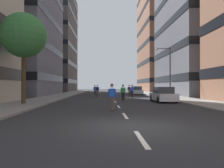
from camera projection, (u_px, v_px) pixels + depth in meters
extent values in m
plane|color=#28282B|center=(112.00, 96.00, 32.46)|extent=(143.90, 143.90, 0.00)
cube|color=gray|center=(63.00, 95.00, 35.16)|extent=(3.88, 65.95, 0.14)
cube|color=gray|center=(158.00, 95.00, 35.75)|extent=(3.88, 65.95, 0.14)
cube|color=silver|center=(141.00, 139.00, 6.49)|extent=(0.16, 2.20, 0.01)
cube|color=silver|center=(125.00, 116.00, 11.49)|extent=(0.16, 2.20, 0.01)
cube|color=silver|center=(119.00, 107.00, 16.49)|extent=(0.16, 2.20, 0.01)
cube|color=silver|center=(115.00, 102.00, 21.48)|extent=(0.16, 2.20, 0.01)
cube|color=silver|center=(113.00, 99.00, 26.48)|extent=(0.16, 2.20, 0.01)
cube|color=silver|center=(112.00, 97.00, 31.48)|extent=(0.16, 2.20, 0.01)
cube|color=silver|center=(111.00, 95.00, 36.47)|extent=(0.16, 2.20, 0.01)
cube|color=silver|center=(110.00, 94.00, 41.47)|extent=(0.16, 2.20, 0.01)
cube|color=silver|center=(109.00, 93.00, 46.46)|extent=(0.16, 2.20, 0.01)
cube|color=silver|center=(109.00, 92.00, 51.46)|extent=(0.16, 2.20, 0.01)
cube|color=silver|center=(108.00, 92.00, 56.46)|extent=(0.16, 2.20, 0.01)
cube|color=silver|center=(108.00, 91.00, 61.45)|extent=(0.16, 2.20, 0.01)
cube|color=black|center=(7.00, 78.00, 35.66)|extent=(15.46, 17.07, 1.10)
cube|color=black|center=(7.00, 49.00, 35.70)|extent=(15.46, 17.07, 1.10)
cube|color=black|center=(7.00, 21.00, 35.74)|extent=(15.46, 17.07, 1.10)
cube|color=#4C4744|center=(46.00, 42.00, 59.71)|extent=(15.34, 18.36, 28.29)
cube|color=black|center=(46.00, 81.00, 59.62)|extent=(15.46, 18.48, 1.10)
cube|color=black|center=(46.00, 65.00, 59.66)|extent=(15.46, 18.48, 1.10)
cube|color=black|center=(46.00, 48.00, 59.70)|extent=(15.46, 18.48, 1.10)
cube|color=black|center=(46.00, 32.00, 59.73)|extent=(15.46, 18.48, 1.10)
cube|color=black|center=(46.00, 15.00, 59.77)|extent=(15.46, 18.48, 1.10)
cube|color=black|center=(211.00, 79.00, 36.98)|extent=(15.46, 18.87, 1.10)
cube|color=black|center=(211.00, 52.00, 37.02)|extent=(15.46, 18.87, 1.10)
cube|color=black|center=(210.00, 25.00, 37.05)|extent=(15.46, 18.87, 1.10)
cube|color=#9E6B51|center=(169.00, 39.00, 61.03)|extent=(15.34, 19.34, 30.14)
cube|color=black|center=(169.00, 81.00, 60.94)|extent=(15.46, 19.46, 1.10)
cube|color=black|center=(169.00, 64.00, 60.98)|extent=(15.46, 19.46, 1.10)
cube|color=black|center=(169.00, 46.00, 61.02)|extent=(15.46, 19.46, 1.10)
cube|color=black|center=(169.00, 29.00, 61.06)|extent=(15.46, 19.46, 1.10)
cube|color=black|center=(169.00, 12.00, 61.10)|extent=(15.46, 19.46, 1.10)
cube|color=#B2B7BF|center=(136.00, 92.00, 38.69)|extent=(1.80, 4.40, 0.70)
cube|color=#2D3338|center=(137.00, 88.00, 38.55)|extent=(1.60, 2.10, 0.64)
cylinder|color=black|center=(131.00, 93.00, 40.11)|extent=(0.22, 0.64, 0.64)
cylinder|color=black|center=(139.00, 93.00, 40.17)|extent=(0.22, 0.64, 0.64)
cylinder|color=black|center=(133.00, 93.00, 37.21)|extent=(0.22, 0.64, 0.64)
cylinder|color=black|center=(142.00, 93.00, 37.27)|extent=(0.22, 0.64, 0.64)
cube|color=silver|center=(163.00, 97.00, 21.27)|extent=(1.80, 4.40, 0.70)
cube|color=#2D3338|center=(163.00, 90.00, 21.13)|extent=(1.60, 2.10, 0.64)
cylinder|color=black|center=(152.00, 98.00, 22.69)|extent=(0.22, 0.64, 0.64)
cylinder|color=black|center=(167.00, 98.00, 22.75)|extent=(0.22, 0.64, 0.64)
cylinder|color=black|center=(159.00, 100.00, 19.79)|extent=(0.22, 0.64, 0.64)
cylinder|color=black|center=(176.00, 100.00, 19.85)|extent=(0.22, 0.64, 0.64)
cylinder|color=#4C3823|center=(24.00, 77.00, 17.79)|extent=(0.36, 0.36, 4.43)
sphere|color=#387A3D|center=(24.00, 35.00, 17.82)|extent=(3.77, 3.77, 3.77)
cylinder|color=#3F3F44|center=(170.00, 72.00, 27.75)|extent=(0.16, 0.16, 6.50)
cylinder|color=#3F3F44|center=(163.00, 48.00, 27.74)|extent=(1.80, 0.10, 0.10)
ellipsoid|color=silver|center=(157.00, 50.00, 27.70)|extent=(0.50, 0.30, 0.24)
cube|color=brown|center=(95.00, 94.00, 37.98)|extent=(0.31, 0.92, 0.02)
cylinder|color=#D8BF4C|center=(95.00, 94.00, 38.29)|extent=(0.19, 0.09, 0.07)
cylinder|color=#D8BF4C|center=(95.00, 95.00, 37.66)|extent=(0.19, 0.09, 0.07)
cylinder|color=black|center=(94.00, 92.00, 37.97)|extent=(0.16, 0.16, 0.80)
cylinder|color=black|center=(95.00, 92.00, 37.99)|extent=(0.16, 0.16, 0.80)
cube|color=blue|center=(95.00, 88.00, 37.98)|extent=(0.34, 0.24, 0.55)
cylinder|color=blue|center=(94.00, 88.00, 38.00)|extent=(0.12, 0.24, 0.55)
cylinder|color=blue|center=(96.00, 88.00, 38.07)|extent=(0.12, 0.24, 0.55)
sphere|color=tan|center=(95.00, 86.00, 38.01)|extent=(0.22, 0.22, 0.22)
sphere|color=black|center=(95.00, 85.00, 38.01)|extent=(0.21, 0.21, 0.21)
cube|color=brown|center=(97.00, 96.00, 31.44)|extent=(0.39, 0.92, 0.02)
cylinder|color=#D8BF4C|center=(97.00, 96.00, 31.75)|extent=(0.19, 0.11, 0.07)
cylinder|color=#D8BF4C|center=(98.00, 97.00, 31.13)|extent=(0.19, 0.11, 0.07)
cylinder|color=#594C47|center=(97.00, 93.00, 31.42)|extent=(0.17, 0.17, 0.80)
cylinder|color=#594C47|center=(98.00, 93.00, 31.47)|extent=(0.17, 0.17, 0.80)
cube|color=blue|center=(97.00, 89.00, 31.45)|extent=(0.36, 0.27, 0.55)
cylinder|color=blue|center=(96.00, 89.00, 31.44)|extent=(0.14, 0.24, 0.55)
cylinder|color=blue|center=(99.00, 89.00, 31.55)|extent=(0.14, 0.24, 0.55)
sphere|color=beige|center=(97.00, 86.00, 31.47)|extent=(0.22, 0.22, 0.22)
sphere|color=black|center=(97.00, 85.00, 31.47)|extent=(0.21, 0.21, 0.21)
cube|color=black|center=(98.00, 89.00, 31.28)|extent=(0.29, 0.21, 0.40)
cube|color=brown|center=(132.00, 97.00, 28.55)|extent=(0.32, 0.92, 0.02)
cylinder|color=#D8BF4C|center=(131.00, 97.00, 28.86)|extent=(0.19, 0.09, 0.07)
cylinder|color=#D8BF4C|center=(133.00, 98.00, 28.23)|extent=(0.19, 0.09, 0.07)
cylinder|color=black|center=(131.00, 94.00, 28.54)|extent=(0.16, 0.16, 0.80)
cylinder|color=black|center=(133.00, 94.00, 28.57)|extent=(0.16, 0.16, 0.80)
cube|color=blue|center=(132.00, 89.00, 28.56)|extent=(0.34, 0.24, 0.55)
cylinder|color=blue|center=(130.00, 89.00, 28.57)|extent=(0.12, 0.24, 0.55)
cylinder|color=blue|center=(134.00, 89.00, 28.64)|extent=(0.12, 0.24, 0.55)
sphere|color=tan|center=(132.00, 86.00, 28.58)|extent=(0.22, 0.22, 0.22)
sphere|color=black|center=(132.00, 85.00, 28.58)|extent=(0.21, 0.21, 0.21)
cube|color=brown|center=(129.00, 95.00, 34.02)|extent=(0.30, 0.92, 0.02)
cylinder|color=#D8BF4C|center=(129.00, 96.00, 34.34)|extent=(0.19, 0.09, 0.07)
cylinder|color=#D8BF4C|center=(130.00, 96.00, 33.70)|extent=(0.19, 0.09, 0.07)
cylinder|color=#594C47|center=(129.00, 93.00, 34.01)|extent=(0.16, 0.16, 0.80)
cylinder|color=#594C47|center=(130.00, 93.00, 34.04)|extent=(0.16, 0.16, 0.80)
cube|color=blue|center=(129.00, 89.00, 34.03)|extent=(0.34, 0.24, 0.55)
cylinder|color=blue|center=(128.00, 89.00, 34.04)|extent=(0.12, 0.24, 0.55)
cylinder|color=blue|center=(130.00, 89.00, 34.11)|extent=(0.12, 0.24, 0.55)
sphere|color=tan|center=(129.00, 86.00, 34.05)|extent=(0.22, 0.22, 0.22)
sphere|color=black|center=(129.00, 85.00, 34.05)|extent=(0.21, 0.21, 0.21)
cube|color=#A52626|center=(129.00, 88.00, 33.85)|extent=(0.28, 0.19, 0.40)
cube|color=brown|center=(123.00, 100.00, 23.09)|extent=(0.34, 0.92, 0.02)
cylinder|color=#D8BF4C|center=(122.00, 100.00, 23.40)|extent=(0.19, 0.10, 0.07)
cylinder|color=#D8BF4C|center=(124.00, 101.00, 22.77)|extent=(0.19, 0.10, 0.07)
cylinder|color=black|center=(122.00, 96.00, 23.07)|extent=(0.16, 0.16, 0.80)
cylinder|color=black|center=(124.00, 96.00, 23.11)|extent=(0.16, 0.16, 0.80)
cube|color=green|center=(123.00, 90.00, 23.09)|extent=(0.35, 0.25, 0.55)
cylinder|color=green|center=(121.00, 90.00, 23.10)|extent=(0.12, 0.24, 0.55)
cylinder|color=green|center=(125.00, 90.00, 23.19)|extent=(0.12, 0.24, 0.55)
sphere|color=#997051|center=(123.00, 86.00, 23.12)|extent=(0.22, 0.22, 0.22)
sphere|color=black|center=(123.00, 85.00, 23.12)|extent=(0.21, 0.21, 0.21)
cube|color=brown|center=(112.00, 109.00, 14.15)|extent=(0.33, 0.92, 0.02)
cylinder|color=#D8BF4C|center=(112.00, 109.00, 14.47)|extent=(0.19, 0.10, 0.07)
cylinder|color=#D8BF4C|center=(111.00, 110.00, 13.83)|extent=(0.19, 0.10, 0.07)
cylinder|color=#594C47|center=(111.00, 103.00, 14.16)|extent=(0.16, 0.16, 0.80)
cylinder|color=#594C47|center=(113.00, 103.00, 14.14)|extent=(0.16, 0.16, 0.80)
cube|color=blue|center=(112.00, 93.00, 14.16)|extent=(0.35, 0.25, 0.55)
cylinder|color=blue|center=(109.00, 93.00, 14.23)|extent=(0.12, 0.24, 0.55)
cylinder|color=blue|center=(115.00, 93.00, 14.18)|extent=(0.12, 0.24, 0.55)
sphere|color=beige|center=(112.00, 86.00, 14.18)|extent=(0.22, 0.22, 0.22)
sphere|color=black|center=(112.00, 85.00, 14.18)|extent=(0.21, 0.21, 0.21)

